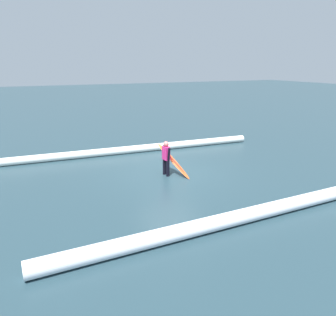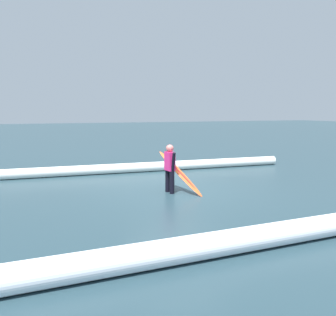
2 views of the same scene
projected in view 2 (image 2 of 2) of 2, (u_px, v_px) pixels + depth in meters
ground_plane at (175, 190)px, 11.13m from camera, size 123.88×123.88×0.00m
surfer at (170, 166)px, 10.72m from camera, size 0.23×0.60×1.43m
surfboard at (180, 173)px, 10.91m from camera, size 0.84×1.84×1.16m
wave_crest_foreground at (82, 170)px, 13.69m from camera, size 16.96×1.30×0.37m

